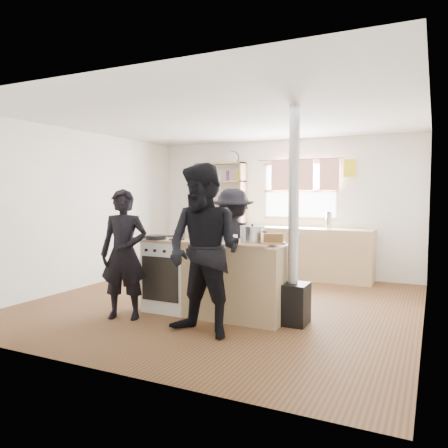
{
  "coord_description": "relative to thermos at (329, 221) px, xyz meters",
  "views": [
    {
      "loc": [
        2.58,
        -5.3,
        1.5
      ],
      "look_at": [
        0.06,
        -0.1,
        1.1
      ],
      "focal_mm": 35.0,
      "sensor_mm": 36.0,
      "label": 1
    }
  ],
  "objects": [
    {
      "name": "ground",
      "position": [
        -0.94,
        -2.22,
        -1.04
      ],
      "size": [
        5.0,
        5.0,
        0.01
      ],
      "primitive_type": "cube",
      "color": "brown",
      "rests_on": "ground"
    },
    {
      "name": "back_counter",
      "position": [
        -0.94,
        0.0,
        -0.59
      ],
      "size": [
        3.4,
        0.55,
        0.9
      ],
      "primitive_type": "cube",
      "color": "tan",
      "rests_on": "ground"
    },
    {
      "name": "shelving_unit",
      "position": [
        -2.14,
        0.12,
        0.47
      ],
      "size": [
        1.0,
        0.28,
        1.2
      ],
      "color": "tan",
      "rests_on": "back_counter"
    },
    {
      "name": "thermos",
      "position": [
        0.0,
        0.0,
        0.0
      ],
      "size": [
        0.1,
        0.1,
        0.28
      ],
      "primitive_type": "cylinder",
      "color": "silver",
      "rests_on": "back_counter"
    },
    {
      "name": "cooking_island",
      "position": [
        -0.8,
        -2.77,
        -0.57
      ],
      "size": [
        1.97,
        0.64,
        0.93
      ],
      "color": "white",
      "rests_on": "ground"
    },
    {
      "name": "skillet_greens",
      "position": [
        -1.51,
        -2.99,
        -0.08
      ],
      "size": [
        0.37,
        0.37,
        0.05
      ],
      "color": "black",
      "rests_on": "cooking_island"
    },
    {
      "name": "roast_tray",
      "position": [
        -0.75,
        -2.75,
        -0.07
      ],
      "size": [
        0.44,
        0.37,
        0.07
      ],
      "color": "silver",
      "rests_on": "cooking_island"
    },
    {
      "name": "stockpot_stove",
      "position": [
        -1.29,
        -2.68,
        -0.04
      ],
      "size": [
        0.2,
        0.2,
        0.17
      ],
      "color": "#B1B1B4",
      "rests_on": "cooking_island"
    },
    {
      "name": "stockpot_counter",
      "position": [
        -0.3,
        -2.76,
        -0.01
      ],
      "size": [
        0.29,
        0.29,
        0.22
      ],
      "color": "silver",
      "rests_on": "cooking_island"
    },
    {
      "name": "bread_board",
      "position": [
        -0.01,
        -2.82,
        -0.06
      ],
      "size": [
        0.33,
        0.28,
        0.12
      ],
      "color": "tan",
      "rests_on": "cooking_island"
    },
    {
      "name": "flue_heater",
      "position": [
        0.19,
        -2.72,
        -0.38
      ],
      "size": [
        0.35,
        0.35,
        2.5
      ],
      "color": "black",
      "rests_on": "ground"
    },
    {
      "name": "person_near_left",
      "position": [
        -1.7,
        -3.37,
        -0.26
      ],
      "size": [
        0.66,
        0.54,
        1.56
      ],
      "primitive_type": "imported",
      "rotation": [
        0.0,
        0.0,
        0.34
      ],
      "color": "black",
      "rests_on": "ground"
    },
    {
      "name": "person_near_right",
      "position": [
        -0.52,
        -3.53,
        -0.13
      ],
      "size": [
        0.98,
        0.81,
        1.82
      ],
      "primitive_type": "imported",
      "rotation": [
        0.0,
        0.0,
        -0.15
      ],
      "color": "black",
      "rests_on": "ground"
    },
    {
      "name": "person_far",
      "position": [
        -0.92,
        -1.94,
        -0.25
      ],
      "size": [
        1.17,
        0.95,
        1.57
      ],
      "primitive_type": "imported",
      "rotation": [
        0.0,
        0.0,
        3.57
      ],
      "color": "black",
      "rests_on": "ground"
    }
  ]
}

